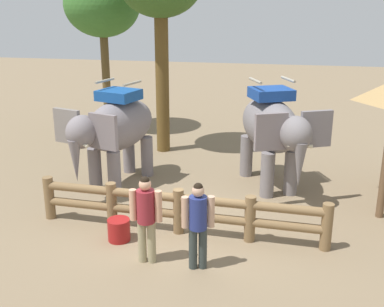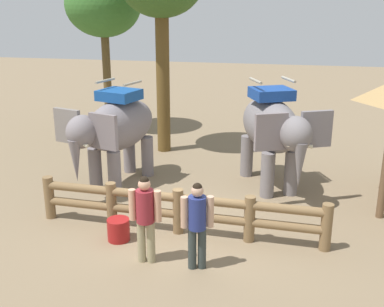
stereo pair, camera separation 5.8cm
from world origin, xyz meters
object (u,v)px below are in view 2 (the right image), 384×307
object	(u,v)px
tourist_man_in_blue	(145,213)
feed_bucket	(119,230)
tourist_woman_in_black	(197,220)
elephant_near_left	(116,128)
log_fence	(178,208)
elephant_center	(273,129)
tree_far_left	(103,6)

from	to	relation	value
tourist_man_in_blue	feed_bucket	xyz separation A→B (m)	(-0.87, 0.75, -0.82)
tourist_woman_in_black	feed_bucket	size ratio (longest dim) A/B	3.65
elephant_near_left	feed_bucket	world-z (taller)	elephant_near_left
elephant_near_left	tourist_woman_in_black	bearing A→B (deg)	-52.02
tourist_woman_in_black	feed_bucket	world-z (taller)	tourist_woman_in_black
log_fence	elephant_center	distance (m)	3.89
tree_far_left	feed_bucket	xyz separation A→B (m)	(3.52, -8.63, -4.58)
log_fence	feed_bucket	xyz separation A→B (m)	(-1.20, -0.60, -0.36)
tourist_man_in_blue	tree_far_left	xyz separation A→B (m)	(-4.39, 9.37, 3.76)
elephant_center	tree_far_left	world-z (taller)	tree_far_left
elephant_center	tourist_woman_in_black	world-z (taller)	elephant_center
elephant_center	tourist_woman_in_black	size ratio (longest dim) A/B	1.99
tree_far_left	tourist_woman_in_black	bearing A→B (deg)	-60.00
tourist_man_in_blue	tourist_woman_in_black	bearing A→B (deg)	-1.76
log_fence	tourist_woman_in_black	distance (m)	1.61
log_fence	tourist_woman_in_black	bearing A→B (deg)	-62.96
elephant_near_left	elephant_center	distance (m)	4.32
tourist_woman_in_black	tree_far_left	size ratio (longest dim) A/B	0.30
log_fence	feed_bucket	world-z (taller)	log_fence
elephant_center	tourist_man_in_blue	distance (m)	5.12
log_fence	elephant_near_left	xyz separation A→B (m)	(-2.36, 2.55, 1.05)
log_fence	elephant_center	world-z (taller)	elephant_center
log_fence	elephant_near_left	size ratio (longest dim) A/B	1.89
tree_far_left	feed_bucket	distance (m)	10.38
tourist_woman_in_black	tourist_man_in_blue	distance (m)	1.05
tree_far_left	elephant_near_left	bearing A→B (deg)	-66.68
log_fence	tourist_man_in_blue	distance (m)	1.47
log_fence	tourist_woman_in_black	xyz separation A→B (m)	(0.71, -1.38, 0.44)
elephant_near_left	tree_far_left	size ratio (longest dim) A/B	0.58
tourist_woman_in_black	tree_far_left	world-z (taller)	tree_far_left
elephant_near_left	tree_far_left	bearing A→B (deg)	113.32
tourist_woman_in_black	elephant_center	bearing A→B (deg)	75.31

